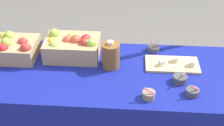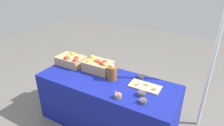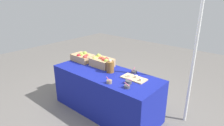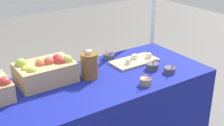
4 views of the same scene
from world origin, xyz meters
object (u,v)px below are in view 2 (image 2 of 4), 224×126
at_px(cutting_board_front, 145,86).
at_px(apple_crate_middle, 98,65).
at_px(tent_pole, 214,59).
at_px(sample_bowl_far, 141,76).
at_px(apple_crate_left, 71,60).
at_px(cider_jug, 112,73).
at_px(sample_bowl_mid, 118,96).
at_px(sample_bowl_extra, 142,94).
at_px(sample_bowl_near, 143,101).

bearing_deg(cutting_board_front, apple_crate_middle, 174.40).
bearing_deg(tent_pole, sample_bowl_far, -155.91).
relative_size(apple_crate_left, apple_crate_middle, 1.03).
bearing_deg(cider_jug, tent_pole, 27.68).
height_order(apple_crate_left, sample_bowl_mid, apple_crate_left).
xyz_separation_m(apple_crate_left, apple_crate_middle, (0.47, 0.03, 0.01)).
height_order(cutting_board_front, cider_jug, cider_jug).
bearing_deg(apple_crate_left, sample_bowl_far, 7.72).
bearing_deg(sample_bowl_extra, apple_crate_left, 169.61).
height_order(sample_bowl_far, sample_bowl_extra, sample_bowl_extra).
distance_m(apple_crate_left, apple_crate_middle, 0.47).
relative_size(cutting_board_front, cider_jug, 1.83).
bearing_deg(sample_bowl_far, sample_bowl_near, -65.69).
bearing_deg(sample_bowl_far, sample_bowl_mid, -95.83).
xyz_separation_m(cutting_board_front, sample_bowl_near, (0.10, -0.31, 0.01)).
height_order(apple_crate_left, sample_bowl_near, apple_crate_left).
bearing_deg(sample_bowl_extra, sample_bowl_near, -62.32).
xyz_separation_m(apple_crate_middle, sample_bowl_extra, (0.78, -0.26, -0.06)).
distance_m(sample_bowl_far, sample_bowl_extra, 0.41).
bearing_deg(sample_bowl_mid, sample_bowl_near, 10.61).
distance_m(apple_crate_left, sample_bowl_mid, 1.12).
bearing_deg(sample_bowl_mid, tent_pole, 46.85).
bearing_deg(sample_bowl_near, sample_bowl_far, 114.31).
xyz_separation_m(cutting_board_front, sample_bowl_mid, (-0.19, -0.37, 0.01)).
xyz_separation_m(sample_bowl_mid, sample_bowl_extra, (0.22, 0.18, -0.00)).
relative_size(sample_bowl_extra, cider_jug, 0.48).
xyz_separation_m(apple_crate_left, sample_bowl_extra, (1.26, -0.23, -0.05)).
bearing_deg(apple_crate_left, sample_bowl_near, -15.08).
bearing_deg(cutting_board_front, apple_crate_left, 177.95).
bearing_deg(apple_crate_left, cider_jug, -6.16).
xyz_separation_m(cutting_board_front, sample_bowl_far, (-0.13, 0.19, 0.01)).
bearing_deg(cutting_board_front, cider_jug, -175.06).
xyz_separation_m(sample_bowl_near, tent_pole, (0.57, 0.86, 0.30)).
distance_m(apple_crate_middle, sample_bowl_near, 0.93).
xyz_separation_m(apple_crate_left, cutting_board_front, (1.22, -0.04, -0.07)).
bearing_deg(apple_crate_left, sample_bowl_extra, -10.39).
bearing_deg(sample_bowl_extra, cider_jug, 163.12).
relative_size(apple_crate_left, sample_bowl_extra, 4.10).
height_order(apple_crate_middle, cutting_board_front, apple_crate_middle).
relative_size(sample_bowl_near, sample_bowl_mid, 0.94).
bearing_deg(sample_bowl_far, sample_bowl_extra, -66.85).
relative_size(sample_bowl_far, tent_pole, 0.04).
bearing_deg(sample_bowl_near, cutting_board_front, 107.20).
relative_size(cutting_board_front, sample_bowl_mid, 3.90).
distance_m(sample_bowl_extra, cider_jug, 0.51).
distance_m(sample_bowl_far, cider_jug, 0.40).
distance_m(sample_bowl_mid, sample_bowl_extra, 0.28).
xyz_separation_m(apple_crate_middle, sample_bowl_near, (0.85, -0.39, -0.07)).
bearing_deg(sample_bowl_extra, apple_crate_middle, 161.61).
xyz_separation_m(sample_bowl_mid, sample_bowl_far, (0.06, 0.56, -0.00)).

